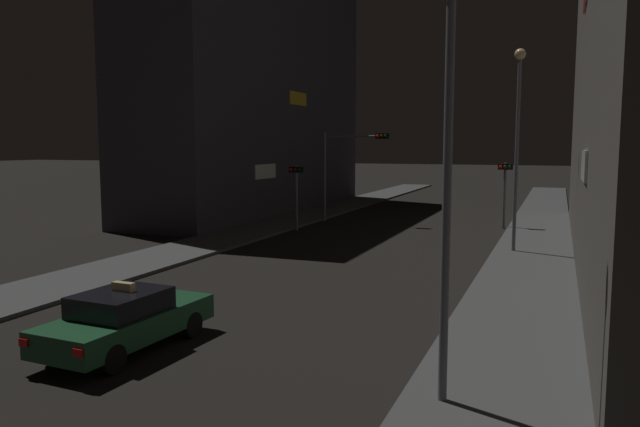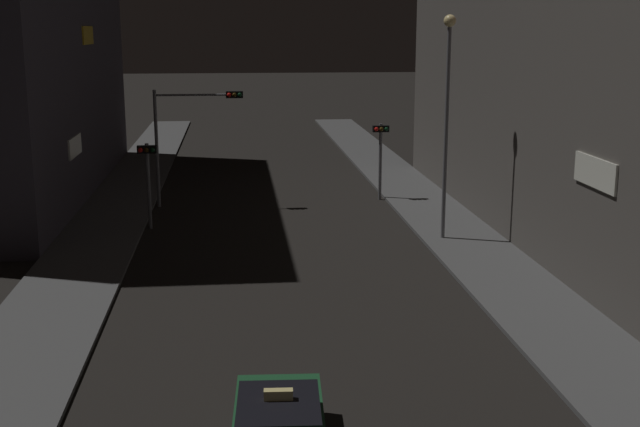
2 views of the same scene
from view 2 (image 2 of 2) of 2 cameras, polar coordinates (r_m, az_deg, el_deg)
The scene contains 7 objects.
sidewalk_left at distance 40.26m, azimuth -13.80°, elevation 0.51°, with size 3.33×71.24×0.13m, color #4C4C4C.
sidewalk_right at distance 40.89m, azimuth 6.93°, elevation 0.97°, with size 3.33×71.24×0.13m, color #4C4C4C.
building_facade_left at distance 44.24m, azimuth -19.91°, elevation 12.45°, with size 6.18×26.11×17.37m.
traffic_light_overhead at distance 39.25m, azimuth -9.09°, elevation 6.22°, with size 4.18×0.41×5.55m.
traffic_light_left_kerb at distance 35.21m, azimuth -11.87°, elevation 3.11°, with size 0.80×0.42×3.66m.
traffic_light_right_kerb at distance 40.52m, azimuth 4.23°, elevation 4.72°, with size 0.80×0.41×3.79m.
street_lamp_far_block at distance 32.45m, azimuth 8.82°, elevation 7.95°, with size 0.47×0.47×8.73m.
Camera 2 is at (-1.76, -5.38, 8.40)m, focal length 46.10 mm.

